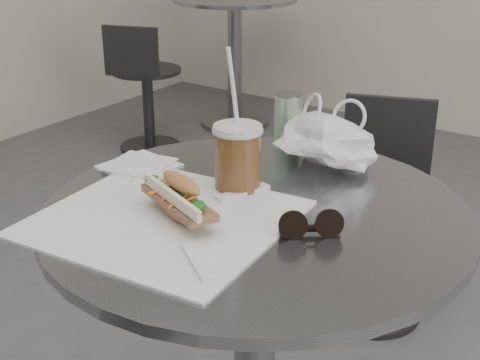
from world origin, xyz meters
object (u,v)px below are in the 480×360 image
Objects in this scene: bg_table at (235,46)px; chair_far at (378,223)px; iced_coffee at (238,157)px; drink_can at (288,120)px; banh_mi at (180,199)px; sunglasses at (311,226)px; bg_chair at (145,95)px; cafe_table at (255,337)px.

bg_table reaches higher than chair_far.
iced_coffee reaches higher than drink_can.
banh_mi is (1.52, -2.31, 0.31)m from bg_table.
sunglasses reaches higher than bg_table.
iced_coffee is 2.29× the size of drink_can.
sunglasses is at bearing -59.70° from bg_chair.
chair_far is at bearing 115.03° from banh_mi.
bg_table is 2.42m from drink_can.
chair_far is at bearing 90.69° from drink_can.
bg_chair is at bearing -101.65° from bg_table.
iced_coffee is (1.53, -2.15, 0.34)m from bg_table.
iced_coffee reaches higher than chair_far.
drink_can is (-0.12, 0.31, 0.33)m from cafe_table.
bg_chair is 2.31m from iced_coffee.
cafe_table is 1.03× the size of bg_table.
bg_chair is (-1.60, 0.68, 0.00)m from chair_far.
bg_table is 0.66m from bg_chair.
sunglasses is (1.86, -1.61, 0.45)m from bg_chair.
iced_coffee is (1.65, -1.53, 0.50)m from bg_chair.
bg_table is at bearing 145.60° from banh_mi.
sunglasses reaches higher than chair_far.
bg_table is 3.12× the size of banh_mi.
drink_can reaches higher than banh_mi.
chair_far is 5.70× the size of drink_can.
cafe_table is at bearing -61.09° from bg_chair.
drink_can reaches higher than chair_far.
iced_coffee is at bearing -54.64° from bg_table.
drink_can is (-0.05, 0.26, -0.01)m from iced_coffee.
cafe_table is at bearing 122.92° from sunglasses.
cafe_table is at bearing -53.97° from bg_table.
drink_can is at bearing 71.78° from chair_far.
chair_far is at bearing 93.70° from iced_coffee.
banh_mi is at bearing 158.21° from sunglasses.
drink_can reaches higher than bg_chair.
chair_far is at bearing 64.79° from sunglasses.
cafe_table is 0.47m from drink_can.
bg_table is at bearing 125.36° from iced_coffee.
cafe_table is 3.21× the size of banh_mi.
drink_can is (-0.04, 0.42, 0.02)m from banh_mi.
sunglasses is at bearing 41.23° from banh_mi.
bg_chair is (-0.13, -0.63, -0.16)m from bg_table.
sunglasses is 0.79× the size of drink_can.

